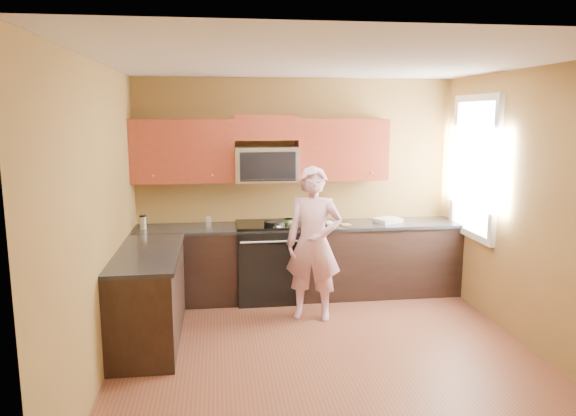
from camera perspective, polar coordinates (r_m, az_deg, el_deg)
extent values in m
plane|color=brown|center=(5.27, 4.17, -15.41)|extent=(4.00, 4.00, 0.00)
plane|color=white|center=(4.78, 4.59, 15.28)|extent=(4.00, 4.00, 0.00)
plane|color=brown|center=(6.79, 0.90, 2.29)|extent=(4.00, 0.00, 4.00)
plane|color=brown|center=(2.97, 12.38, -7.95)|extent=(4.00, 0.00, 4.00)
plane|color=brown|center=(4.85, -19.44, -1.36)|extent=(0.00, 4.00, 4.00)
plane|color=brown|center=(5.61, 24.80, -0.25)|extent=(0.00, 4.00, 4.00)
cube|color=black|center=(6.68, 1.26, -5.80)|extent=(4.00, 0.60, 0.88)
cube|color=black|center=(5.61, -14.61, -9.26)|extent=(0.60, 1.60, 0.88)
cube|color=black|center=(6.56, 1.28, -1.96)|extent=(4.00, 0.62, 0.04)
cube|color=black|center=(5.47, -14.71, -4.70)|extent=(0.62, 1.60, 0.04)
cube|color=maroon|center=(6.52, -2.39, 8.59)|extent=(0.76, 0.33, 0.30)
imported|color=pink|center=(5.90, 2.76, -3.81)|extent=(0.72, 0.58, 1.70)
cube|color=#B27F47|center=(6.56, 6.16, -1.78)|extent=(0.12, 0.12, 0.01)
ellipsoid|color=silver|center=(6.28, -1.22, -2.04)|extent=(0.13, 0.14, 0.06)
ellipsoid|color=silver|center=(6.51, 4.29, -1.61)|extent=(0.12, 0.13, 0.07)
cube|color=white|center=(6.82, 10.61, -1.29)|extent=(0.37, 0.34, 0.05)
cylinder|color=silver|center=(6.51, -8.45, -1.45)|extent=(0.08, 0.08, 0.12)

